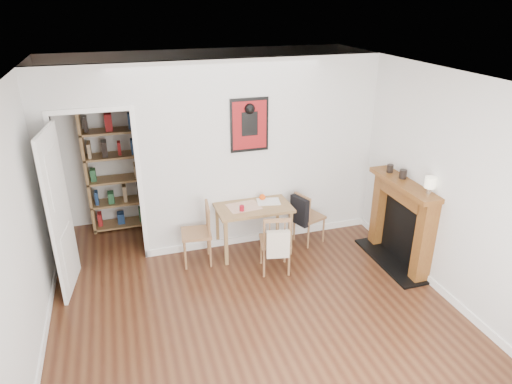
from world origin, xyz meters
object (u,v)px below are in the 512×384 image
object	(u,v)px
chair_front	(275,242)
notebook	(268,202)
dining_table	(253,211)
orange_fruit	(262,197)
mantel_lamp	(430,183)
ceramic_jar_b	(390,168)
chair_left	(196,234)
ceramic_jar_a	(403,174)
bookshelf	(114,168)
red_glass	(242,208)
chair_right	(309,217)
fireplace	(402,220)

from	to	relation	value
chair_front	notebook	size ratio (longest dim) A/B	2.66
dining_table	orange_fruit	world-z (taller)	orange_fruit
mantel_lamp	ceramic_jar_b	size ratio (longest dim) A/B	1.93
chair_left	chair_front	distance (m)	1.06
dining_table	ceramic_jar_a	distance (m)	2.03
bookshelf	red_glass	bearing A→B (deg)	-42.37
bookshelf	mantel_lamp	bearing A→B (deg)	-35.62
notebook	chair_front	bearing A→B (deg)	-100.41
chair_left	mantel_lamp	world-z (taller)	mantel_lamp
chair_right	red_glass	size ratio (longest dim) A/B	9.46
mantel_lamp	chair_right	bearing A→B (deg)	128.06
dining_table	fireplace	world-z (taller)	fireplace
chair_left	red_glass	distance (m)	0.69
red_glass	notebook	world-z (taller)	red_glass
chair_left	chair_right	size ratio (longest dim) A/B	1.09
dining_table	red_glass	bearing A→B (deg)	-147.15
mantel_lamp	chair_front	bearing A→B (deg)	158.34
dining_table	notebook	xyz separation A→B (m)	(0.23, 0.04, 0.09)
chair_left	mantel_lamp	size ratio (longest dim) A/B	4.09
chair_left	orange_fruit	distance (m)	1.06
bookshelf	ceramic_jar_a	bearing A→B (deg)	-29.93
chair_right	mantel_lamp	size ratio (longest dim) A/B	3.75
dining_table	fireplace	size ratio (longest dim) A/B	0.81
dining_table	chair_front	size ratio (longest dim) A/B	1.22
chair_front	bookshelf	size ratio (longest dim) A/B	0.42
chair_right	bookshelf	distance (m)	2.95
bookshelf	notebook	size ratio (longest dim) A/B	6.29
fireplace	ceramic_jar_b	xyz separation A→B (m)	(-0.04, 0.35, 0.60)
dining_table	chair_left	distance (m)	0.83
notebook	fireplace	bearing A→B (deg)	-29.87
chair_front	bookshelf	xyz separation A→B (m)	(-1.87, 1.88, 0.55)
red_glass	ceramic_jar_a	xyz separation A→B (m)	(1.98, -0.61, 0.49)
ceramic_jar_b	notebook	bearing A→B (deg)	160.33
chair_front	red_glass	world-z (taller)	chair_front
dining_table	bookshelf	bearing A→B (deg)	143.43
chair_front	orange_fruit	bearing A→B (deg)	85.46
orange_fruit	ceramic_jar_a	bearing A→B (deg)	-28.39
fireplace	ceramic_jar_b	world-z (taller)	ceramic_jar_b
dining_table	fireplace	distance (m)	1.98
fireplace	notebook	world-z (taller)	fireplace
bookshelf	orange_fruit	bearing A→B (deg)	-31.18
ceramic_jar_b	ceramic_jar_a	bearing A→B (deg)	-80.72
fireplace	mantel_lamp	size ratio (longest dim) A/B	6.05
chair_front	notebook	xyz separation A→B (m)	(0.11, 0.62, 0.28)
dining_table	red_glass	size ratio (longest dim) A/B	12.36
dining_table	ceramic_jar_b	world-z (taller)	ceramic_jar_b
chair_right	bookshelf	bearing A→B (deg)	153.19
chair_left	orange_fruit	bearing A→B (deg)	12.13
red_glass	ceramic_jar_b	bearing A→B (deg)	-11.00
chair_left	ceramic_jar_b	world-z (taller)	ceramic_jar_b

